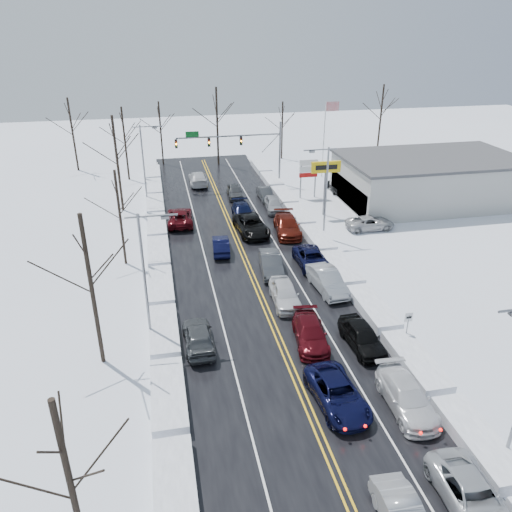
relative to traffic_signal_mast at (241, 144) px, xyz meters
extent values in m
plane|color=white|center=(-3.45, -27.99, -5.48)|extent=(160.00, 160.00, 0.00)
cube|color=black|center=(-3.45, -25.99, -5.47)|extent=(14.00, 84.00, 0.01)
cube|color=white|center=(-11.05, -25.99, -5.48)|extent=(1.93, 72.00, 0.75)
cube|color=white|center=(4.15, -25.99, -5.48)|extent=(1.93, 72.00, 0.75)
cylinder|color=slate|center=(5.05, 0.01, -1.48)|extent=(0.24, 0.24, 8.00)
cylinder|color=slate|center=(-1.45, 0.01, 1.02)|extent=(13.00, 0.18, 0.18)
cylinder|color=slate|center=(3.85, 0.01, -0.08)|extent=(2.33, 0.10, 2.33)
cube|color=#0C591E|center=(-5.95, 0.01, 1.42)|extent=(1.60, 0.08, 0.70)
cube|color=black|center=(0.05, 0.01, 0.37)|extent=(0.32, 0.25, 1.05)
sphere|color=#3F0705|center=(0.05, -0.15, 0.67)|extent=(0.20, 0.20, 0.20)
sphere|color=orange|center=(0.05, -0.15, 0.37)|extent=(0.22, 0.22, 0.22)
sphere|color=black|center=(0.05, -0.15, 0.07)|extent=(0.20, 0.20, 0.20)
cube|color=black|center=(-3.95, 0.01, 0.37)|extent=(0.32, 0.25, 1.05)
sphere|color=#3F0705|center=(-3.95, -0.15, 0.67)|extent=(0.20, 0.20, 0.20)
sphere|color=orange|center=(-3.95, -0.15, 0.37)|extent=(0.22, 0.22, 0.22)
sphere|color=black|center=(-3.95, -0.15, 0.07)|extent=(0.20, 0.20, 0.20)
cube|color=black|center=(-7.95, 0.01, 0.37)|extent=(0.32, 0.25, 1.05)
sphere|color=#3F0705|center=(-7.95, -0.15, 0.67)|extent=(0.20, 0.20, 0.20)
sphere|color=orange|center=(-7.95, -0.15, 0.37)|extent=(0.22, 0.22, 0.22)
sphere|color=black|center=(-7.95, -0.15, 0.07)|extent=(0.20, 0.20, 0.20)
cylinder|color=slate|center=(7.05, -11.99, -2.68)|extent=(0.20, 0.20, 5.60)
cube|color=yellow|center=(7.05, -11.99, -0.08)|extent=(3.20, 0.30, 1.20)
cube|color=black|center=(7.05, -12.16, -0.08)|extent=(2.40, 0.04, 0.50)
cylinder|color=slate|center=(6.15, -5.99, -3.48)|extent=(0.16, 0.16, 4.00)
cylinder|color=slate|center=(7.95, -5.99, -3.48)|extent=(0.16, 0.16, 4.00)
cube|color=white|center=(7.05, -5.99, -1.18)|extent=(2.20, 0.22, 0.70)
cube|color=white|center=(7.05, -5.99, -1.98)|extent=(2.20, 0.22, 0.70)
cube|color=#B30F0D|center=(7.05, -5.99, -2.68)|extent=(2.20, 0.22, 0.50)
cylinder|color=slate|center=(4.75, -35.99, -4.38)|extent=(0.08, 0.08, 2.20)
cube|color=white|center=(4.75, -35.99, -3.48)|extent=(0.55, 0.05, 0.70)
cube|color=black|center=(4.75, -36.03, -3.48)|extent=(0.35, 0.02, 0.15)
cylinder|color=silver|center=(11.55, 2.01, -0.48)|extent=(0.14, 0.14, 10.00)
cube|color=#A3A49F|center=(20.55, -9.99, -2.98)|extent=(20.00, 12.00, 5.00)
cube|color=#262628|center=(10.60, -9.99, -3.88)|extent=(0.10, 11.00, 2.80)
cube|color=#3F3F42|center=(20.55, -9.99, -0.33)|extent=(20.40, 12.40, 0.30)
cylinder|color=slate|center=(5.05, -17.99, -0.98)|extent=(0.18, 0.18, 9.00)
cylinder|color=slate|center=(4.25, -17.99, 3.32)|extent=(3.20, 0.12, 0.12)
cube|color=slate|center=(3.45, -17.99, 3.17)|extent=(0.50, 0.25, 0.18)
cylinder|color=slate|center=(-11.95, -31.99, -0.98)|extent=(0.18, 0.18, 9.00)
cylinder|color=slate|center=(-11.15, -31.99, 3.32)|extent=(3.20, 0.12, 0.12)
cube|color=slate|center=(-10.35, -31.99, 3.17)|extent=(0.50, 0.25, 0.18)
cylinder|color=slate|center=(-11.95, -3.99, -0.98)|extent=(0.18, 0.18, 9.00)
cylinder|color=slate|center=(-11.15, -3.99, 3.32)|extent=(3.20, 0.12, 0.12)
cube|color=slate|center=(-10.35, -3.99, 3.17)|extent=(0.50, 0.25, 0.18)
cylinder|color=#2D231C|center=(-14.45, -47.99, -0.98)|extent=(0.24, 0.24, 9.00)
cylinder|color=#2D231C|center=(-14.95, -33.99, -0.48)|extent=(0.27, 0.27, 10.00)
cylinder|color=#2D231C|center=(-13.95, -19.99, -1.23)|extent=(0.23, 0.23, 8.50)
cylinder|color=#2D231C|center=(-14.65, -5.99, -0.23)|extent=(0.28, 0.28, 10.50)
cylinder|color=#2D231C|center=(-14.25, 6.01, -0.73)|extent=(0.25, 0.25, 9.50)
cylinder|color=#2D231C|center=(-21.45, 12.01, -0.48)|extent=(0.27, 0.27, 10.00)
cylinder|color=#2D231C|center=(-9.45, 13.01, -0.98)|extent=(0.24, 0.24, 9.00)
cylinder|color=#2D231C|center=(-1.45, 11.01, 0.02)|extent=(0.29, 0.29, 11.00)
cylinder|color=#2D231C|center=(8.55, 12.51, -1.23)|extent=(0.23, 0.23, 8.50)
cylinder|color=#2D231C|center=(24.55, 13.01, -0.23)|extent=(0.28, 0.28, 10.50)
imported|color=black|center=(-1.78, -40.65, -5.48)|extent=(2.81, 5.43, 1.47)
imported|color=#47090F|center=(-1.50, -34.69, -5.48)|extent=(2.68, 5.23, 1.45)
imported|color=white|center=(-1.87, -29.40, -5.48)|extent=(2.15, 4.88, 1.63)
imported|color=#414346|center=(-1.71, -24.12, -5.48)|extent=(2.23, 5.06, 1.62)
imported|color=black|center=(-1.72, -15.43, -5.48)|extent=(3.16, 6.18, 1.67)
imported|color=black|center=(-1.82, -11.19, -5.48)|extent=(2.31, 5.26, 1.50)
imported|color=#3D4042|center=(-1.53, -4.23, -5.48)|extent=(1.99, 4.47, 1.49)
imported|color=#ADB1B5|center=(1.74, -48.17, -5.48)|extent=(2.60, 5.26, 1.44)
imported|color=white|center=(1.88, -41.70, -5.48)|extent=(2.31, 5.30, 1.52)
imported|color=black|center=(1.71, -35.81, -5.48)|extent=(2.11, 4.79, 1.60)
imported|color=#A4A7AC|center=(1.93, -28.10, -5.48)|extent=(2.23, 5.29, 1.70)
imported|color=black|center=(1.99, -23.87, -5.48)|extent=(2.45, 5.25, 1.46)
imported|color=#4F120A|center=(1.80, -16.26, -5.48)|extent=(3.02, 6.07, 1.69)
imported|color=#9D9FA4|center=(2.00, -9.66, -5.48)|extent=(2.19, 4.66, 1.54)
imported|color=#383A3D|center=(1.94, -5.61, -5.48)|extent=(1.54, 4.20, 1.38)
imported|color=black|center=(-5.35, -19.34, -5.48)|extent=(1.85, 4.40, 1.41)
imported|color=#4B0A0F|center=(-8.58, -11.45, -5.48)|extent=(2.80, 5.66, 1.54)
imported|color=silver|center=(-5.34, 1.94, -5.48)|extent=(2.46, 5.71, 1.64)
imported|color=#414446|center=(-8.84, -33.64, -5.48)|extent=(1.99, 4.76, 1.61)
imported|color=#B9B9BB|center=(10.41, -16.90, -5.48)|extent=(4.99, 2.33, 1.38)
imported|color=#3B3E40|center=(13.73, -12.68, -5.48)|extent=(2.42, 5.16, 1.45)
imported|color=black|center=(11.37, -4.62, -5.48)|extent=(2.04, 4.78, 1.61)
camera|label=1|loc=(-10.63, -61.06, 14.25)|focal=35.00mm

